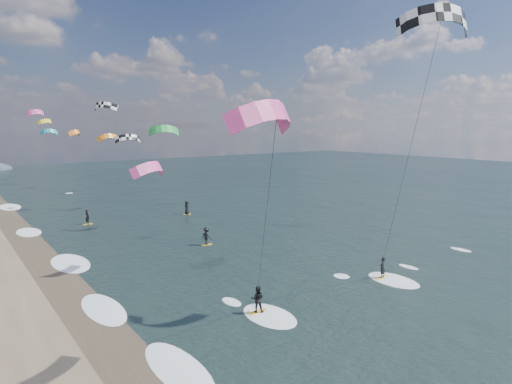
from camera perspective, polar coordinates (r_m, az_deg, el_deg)
ground at (r=24.76m, az=20.09°, el=-19.58°), size 260.00×260.00×0.00m
wet_sand_strip at (r=25.27m, az=-18.50°, el=-18.87°), size 3.00×240.00×0.00m
kitesurfer_near_a at (r=27.64m, az=22.09°, el=13.20°), size 7.73×9.13×18.46m
kitesurfer_near_b at (r=20.67m, az=2.19°, el=0.34°), size 7.07×8.58×13.31m
far_kitesurfers at (r=49.24m, az=-10.68°, el=-3.81°), size 13.24×17.14×1.84m
bg_kite_field at (r=70.18m, az=-21.17°, el=7.99°), size 14.15×70.70×7.16m
shoreline_surf at (r=29.71m, az=-19.26°, el=-14.59°), size 2.40×79.40×0.11m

